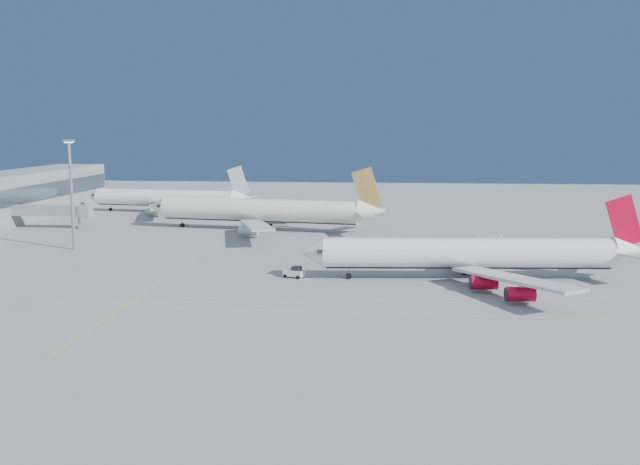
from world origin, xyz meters
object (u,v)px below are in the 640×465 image
Objects in this scene: airliner_third at (168,198)px; pushback_tug at (294,272)px; light_mast at (71,185)px; airliner_virgin at (475,254)px; airliner_etihad at (264,211)px.

pushback_tug is at bearing -53.86° from airliner_third.
pushback_tug is at bearing -25.04° from light_mast.
airliner_virgin is 15.16× the size of pushback_tug.
airliner_third reaches higher than pushback_tug.
light_mast is (0.25, -74.56, 10.58)m from airliner_third.
airliner_virgin is 96.04m from light_mast.
airliner_etihad is 15.95× the size of pushback_tug.
airliner_virgin is 1.10× the size of airliner_third.
airliner_third is (-40.25, 38.48, -0.67)m from airliner_etihad.
airliner_etihad is at bearing -37.15° from airliner_third.
light_mast reaches higher than airliner_virgin.
airliner_third is (-92.43, 99.39, -0.04)m from airliner_virgin.
pushback_tug is 0.17× the size of light_mast.
pushback_tug is (57.46, -101.28, -3.92)m from airliner_third.
pushback_tug is (17.22, -62.80, -4.60)m from airliner_etihad.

